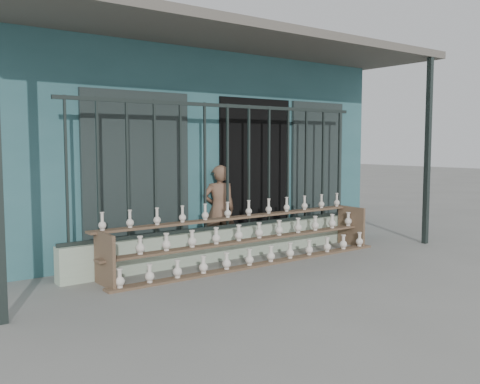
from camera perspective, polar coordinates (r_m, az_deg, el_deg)
ground at (r=6.93m, az=5.05°, el=-8.87°), size 60.00×60.00×0.00m
workshop_building at (r=10.26m, az=-10.95°, el=4.77°), size 7.40×6.60×3.21m
parapet_wall at (r=7.87m, az=-1.32°, el=-5.47°), size 5.00×0.20×0.45m
security_fence at (r=7.74m, az=-1.34°, el=2.73°), size 5.00×0.04×1.80m
shelf_rack at (r=7.57m, az=1.03°, el=-4.86°), size 4.50×0.68×0.85m
elderly_woman at (r=8.14m, az=-2.24°, el=-1.88°), size 0.58×0.49×1.36m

